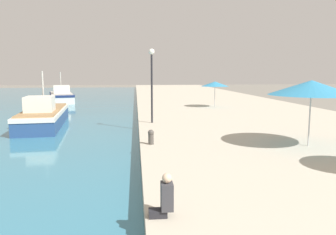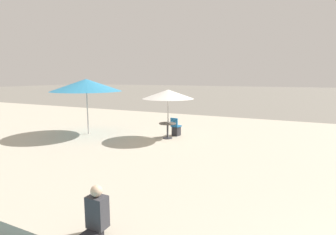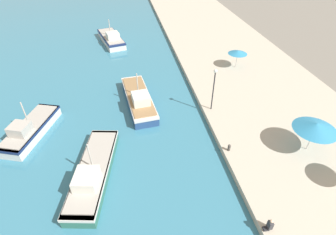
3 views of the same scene
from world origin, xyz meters
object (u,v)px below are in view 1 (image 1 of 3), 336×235
object	(u,v)px
person_at_quay	(165,198)
mooring_bollard	(151,137)
lamppost	(152,73)
fishing_boat_far	(44,115)
cafe_umbrella_striped	(215,84)
fishing_boat_distant	(61,96)
cafe_umbrella_white	(311,88)

from	to	relation	value
person_at_quay	mooring_bollard	bearing A→B (deg)	89.67
person_at_quay	lamppost	bearing A→B (deg)	88.28
fishing_boat_far	cafe_umbrella_striped	distance (m)	14.87
cafe_umbrella_striped	person_at_quay	world-z (taller)	cafe_umbrella_striped
fishing_boat_distant	mooring_bollard	distance (m)	29.85
fishing_boat_far	lamppost	distance (m)	8.39
person_at_quay	mooring_bollard	distance (m)	7.28
mooring_bollard	lamppost	size ratio (longest dim) A/B	0.14
fishing_boat_far	mooring_bollard	world-z (taller)	fishing_boat_far
cafe_umbrella_white	person_at_quay	bearing A→B (deg)	-136.89
cafe_umbrella_striped	lamppost	size ratio (longest dim) A/B	0.54
cafe_umbrella_white	cafe_umbrella_striped	world-z (taller)	cafe_umbrella_white
lamppost	mooring_bollard	bearing A→B (deg)	-93.33
person_at_quay	lamppost	distance (m)	13.77
fishing_boat_distant	person_at_quay	world-z (taller)	fishing_boat_distant
cafe_umbrella_white	person_at_quay	distance (m)	9.45
cafe_umbrella_striped	mooring_bollard	size ratio (longest dim) A/B	3.79
fishing_boat_distant	lamppost	distance (m)	24.39
cafe_umbrella_white	cafe_umbrella_striped	size ratio (longest dim) A/B	1.43
fishing_boat_far	lamppost	size ratio (longest dim) A/B	2.01
cafe_umbrella_white	mooring_bollard	xyz separation A→B (m)	(-6.69, 0.98, -2.14)
fishing_boat_distant	cafe_umbrella_striped	distance (m)	21.10
cafe_umbrella_white	cafe_umbrella_striped	xyz separation A→B (m)	(-0.17, 16.05, -0.39)
fishing_boat_distant	lamppost	size ratio (longest dim) A/B	1.94
fishing_boat_far	fishing_boat_distant	bearing A→B (deg)	92.56
cafe_umbrella_striped	lamppost	world-z (taller)	lamppost
fishing_boat_far	mooring_bollard	size ratio (longest dim) A/B	14.00
cafe_umbrella_white	cafe_umbrella_striped	bearing A→B (deg)	90.59
fishing_boat_far	fishing_boat_distant	world-z (taller)	fishing_boat_far
cafe_umbrella_white	cafe_umbrella_striped	distance (m)	16.06
fishing_boat_far	fishing_boat_distant	distance (m)	19.27
cafe_umbrella_striped	person_at_quay	distance (m)	23.35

